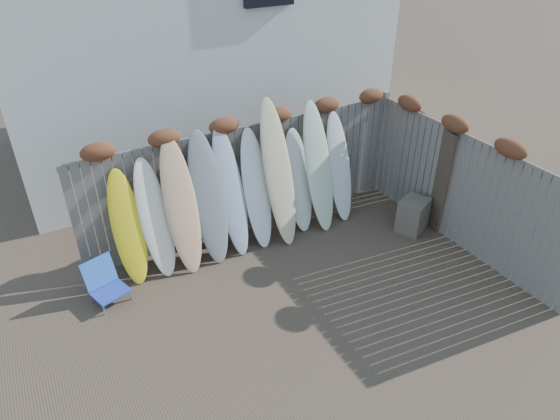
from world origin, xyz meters
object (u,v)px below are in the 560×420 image
beach_chair (104,282)px  wooden_crate (413,215)px  surfboard_0 (128,228)px  lattice_panel (428,171)px

beach_chair → wooden_crate: beach_chair is taller
beach_chair → surfboard_0: bearing=32.4°
surfboard_0 → beach_chair: bearing=-144.4°
beach_chair → surfboard_0: size_ratio=0.35×
beach_chair → surfboard_0: (0.54, 0.34, 0.60)m
beach_chair → wooden_crate: size_ratio=1.07×
beach_chair → wooden_crate: 5.44m
wooden_crate → lattice_panel: lattice_panel is taller
beach_chair → wooden_crate: (5.37, -0.84, 0.00)m
surfboard_0 → wooden_crate: bearing=-10.6°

